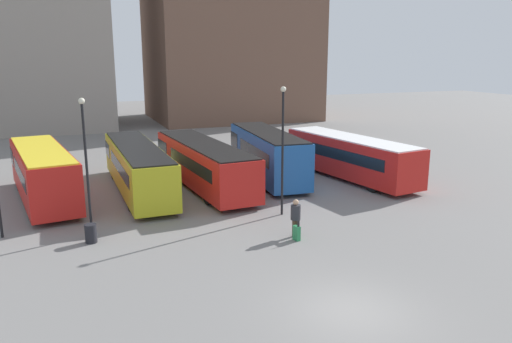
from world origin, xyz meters
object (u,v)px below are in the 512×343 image
at_px(bus_1, 137,166).
at_px(lamp_post_1, 86,157).
at_px(traveler, 296,214).
at_px(bus_4, 349,156).
at_px(lamp_post_2, 283,142).
at_px(trash_bin, 91,233).
at_px(bus_3, 267,153).
at_px(bus_2, 203,162).
at_px(bus_0, 43,172).
at_px(suitcase, 297,233).

distance_m(bus_1, lamp_post_1, 8.00).
bearing_deg(bus_1, traveler, -153.14).
height_order(bus_4, lamp_post_1, lamp_post_1).
bearing_deg(lamp_post_2, bus_4, 36.95).
xyz_separation_m(bus_4, trash_bin, (-17.05, -6.23, -1.12)).
bearing_deg(bus_3, bus_4, -105.49).
bearing_deg(bus_2, lamp_post_2, -166.11).
distance_m(bus_1, bus_4, 13.91).
distance_m(lamp_post_1, trash_bin, 3.40).
xyz_separation_m(bus_0, bus_4, (19.09, -1.67, -0.11)).
height_order(bus_2, lamp_post_1, lamp_post_1).
relative_size(bus_4, lamp_post_2, 1.72).
bearing_deg(bus_3, trash_bin, 129.06).
bearing_deg(suitcase, bus_2, -2.31).
distance_m(bus_1, bus_3, 8.59).
distance_m(bus_2, bus_4, 9.87).
relative_size(bus_3, suitcase, 10.60).
bearing_deg(bus_1, suitcase, -154.90).
distance_m(bus_2, bus_3, 4.60).
height_order(bus_2, lamp_post_2, lamp_post_2).
height_order(bus_0, lamp_post_2, lamp_post_2).
bearing_deg(lamp_post_1, suitcase, -25.22).
relative_size(bus_2, traveler, 6.99).
distance_m(bus_1, trash_bin, 8.71).
bearing_deg(trash_bin, lamp_post_2, 3.55).
bearing_deg(traveler, bus_4, -52.67).
bearing_deg(bus_2, bus_1, 80.54).
xyz_separation_m(bus_2, lamp_post_1, (-7.20, -6.65, 2.13)).
distance_m(bus_3, suitcase, 11.73).
xyz_separation_m(bus_3, trash_bin, (-11.85, -8.13, -1.31)).
height_order(suitcase, trash_bin, suitcase).
bearing_deg(lamp_post_1, bus_3, 31.33).
bearing_deg(traveler, suitcase, 151.06).
bearing_deg(bus_4, bus_1, 74.14).
relative_size(traveler, trash_bin, 2.07).
bearing_deg(bus_3, bus_2, 101.00).
bearing_deg(suitcase, bus_1, 16.41).
xyz_separation_m(bus_0, bus_1, (5.30, 0.11, -0.09)).
relative_size(bus_1, lamp_post_2, 1.86).
xyz_separation_m(bus_0, trash_bin, (2.04, -7.89, -1.23)).
bearing_deg(traveler, bus_0, 36.47).
bearing_deg(trash_bin, bus_1, 67.84).
distance_m(lamp_post_1, lamp_post_2, 9.49).
relative_size(bus_0, traveler, 6.02).
bearing_deg(bus_2, bus_4, -102.21).
xyz_separation_m(bus_1, traveler, (5.56, -10.57, -0.52)).
bearing_deg(lamp_post_2, bus_0, 147.83).
xyz_separation_m(bus_1, bus_2, (4.03, -0.38, -0.01)).
xyz_separation_m(bus_3, traveler, (-3.03, -10.71, -0.69)).
bearing_deg(suitcase, bus_3, -25.53).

